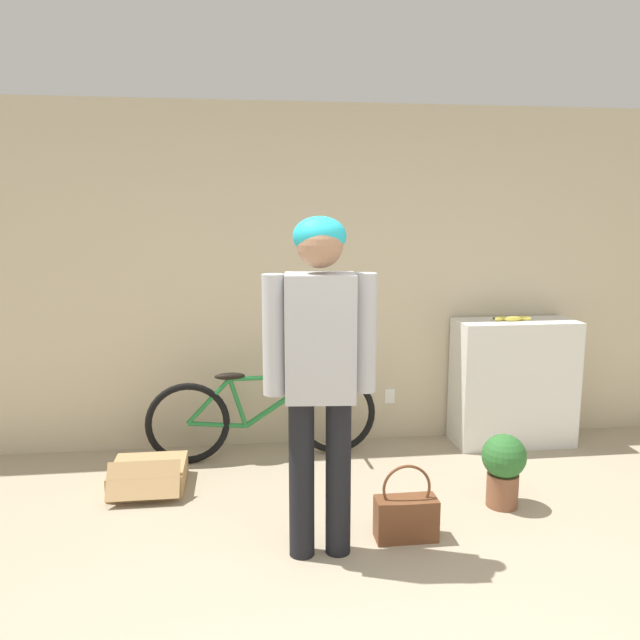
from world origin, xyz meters
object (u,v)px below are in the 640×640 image
Objects in this scene: handbag at (406,516)px; cardboard_box at (149,476)px; potted_plant at (504,466)px; person at (320,353)px; bicycle at (263,416)px; banana at (512,318)px.

handbag is 0.82× the size of cardboard_box.
potted_plant reaches higher than cardboard_box.
person is at bearing -170.12° from handbag.
cardboard_box is at bearing -155.74° from bicycle.
bicycle reaches higher than handbag.
banana is at bearing -1.77° from bicycle.
handbag reaches higher than cardboard_box.
person reaches higher than handbag.
banana is at bearing 65.41° from potted_plant.
cardboard_box is (-2.68, -0.47, -0.92)m from banana.
bicycle is 3.69× the size of potted_plant.
banana reaches higher than bicycle.
banana is 1.34m from potted_plant.
person is 4.09× the size of handbag.
person is 3.34× the size of cardboard_box.
potted_plant is (1.19, 0.40, -0.84)m from person.
bicycle is 0.91m from cardboard_box.
handbag is at bearing 15.06° from person.
person is at bearing -83.16° from bicycle.
cardboard_box is (-1.03, 0.95, -1.02)m from person.
person reaches higher than banana.
person is 2.18m from banana.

